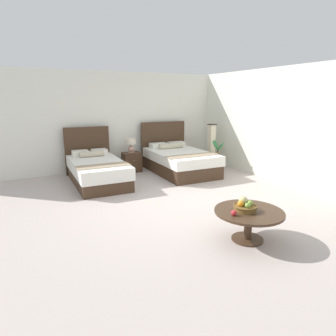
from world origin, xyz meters
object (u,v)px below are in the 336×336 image
fruit_bowl (245,206)px  loose_apple (234,213)px  table_lamp (131,144)px  potted_palm (218,163)px  bed_near_window (97,170)px  bed_near_corner (179,160)px  floor_lamp_corner (212,145)px  nightstand (132,162)px  coffee_table (249,217)px

fruit_bowl → loose_apple: bearing=-161.9°
table_lamp → potted_palm: 2.47m
bed_near_window → potted_palm: bearing=-4.7°
bed_near_corner → loose_apple: size_ratio=29.17×
bed_near_corner → fruit_bowl: 4.06m
table_lamp → floor_lamp_corner: size_ratio=0.31×
nightstand → floor_lamp_corner: (2.38, -0.37, 0.35)m
coffee_table → floor_lamp_corner: bearing=61.6°
fruit_bowl → loose_apple: (-0.26, -0.09, -0.03)m
bed_near_corner → loose_apple: 4.21m
nightstand → loose_apple: bearing=-92.7°
potted_palm → floor_lamp_corner: bearing=73.4°
table_lamp → potted_palm: bearing=-23.4°
floor_lamp_corner → potted_palm: 0.71m
fruit_bowl → potted_palm: bearing=59.2°
nightstand → loose_apple: size_ratio=6.98×
floor_lamp_corner → loose_apple: bearing=-121.3°
fruit_bowl → potted_palm: potted_palm is taller
loose_apple → floor_lamp_corner: bearing=58.7°
nightstand → fruit_bowl: size_ratio=1.59×
coffee_table → floor_lamp_corner: floor_lamp_corner is taller
bed_near_window → potted_palm: bed_near_window is taller
floor_lamp_corner → potted_palm: bearing=-106.6°
floor_lamp_corner → potted_palm: (-0.17, -0.56, -0.40)m
loose_apple → bed_near_corner: bearing=71.4°
bed_near_window → floor_lamp_corner: (3.50, 0.28, 0.31)m
bed_near_corner → floor_lamp_corner: bed_near_corner is taller
floor_lamp_corner → potted_palm: floor_lamp_corner is taller
coffee_table → loose_apple: (-0.31, -0.05, 0.13)m
bed_near_corner → coffee_table: 4.08m
bed_near_window → table_lamp: bearing=31.2°
fruit_bowl → floor_lamp_corner: floor_lamp_corner is taller
bed_near_window → table_lamp: size_ratio=5.65×
loose_apple → floor_lamp_corner: (2.60, 4.28, 0.14)m
bed_near_window → nightstand: (1.12, 0.66, -0.04)m
nightstand → table_lamp: bearing=90.0°
floor_lamp_corner → bed_near_corner: bearing=-167.1°
bed_near_window → loose_apple: (0.90, -3.99, 0.17)m
coffee_table → loose_apple: bearing=-171.2°
coffee_table → potted_palm: size_ratio=1.12×
table_lamp → loose_apple: (-0.22, -4.67, -0.29)m
loose_apple → potted_palm: (2.43, 3.72, -0.27)m
fruit_bowl → loose_apple: size_ratio=4.38×
coffee_table → potted_palm: (2.12, 3.67, -0.14)m
bed_near_corner → fruit_bowl: (-1.08, -3.91, 0.18)m
fruit_bowl → floor_lamp_corner: size_ratio=0.27×
nightstand → loose_apple: 4.66m
nightstand → coffee_table: bearing=-88.9°
table_lamp → coffee_table: 4.64m
potted_palm → nightstand: bearing=157.1°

